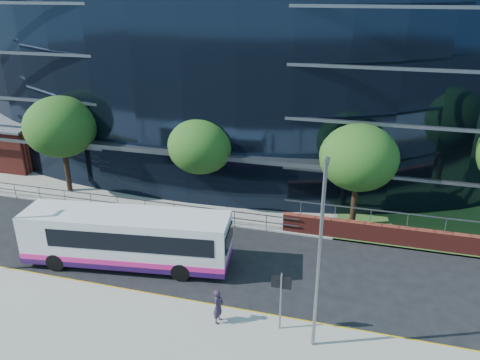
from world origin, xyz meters
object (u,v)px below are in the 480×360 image
(tree_far_b, at_px, (201,146))
(street_sign, at_px, (281,289))
(tree_far_c, at_px, (359,158))
(brick_pavilion, at_px, (6,138))
(pedestrian, at_px, (218,306))
(city_bus, at_px, (128,238))
(streetlight_east, at_px, (319,254))
(tree_far_a, at_px, (61,127))

(tree_far_b, bearing_deg, street_sign, -55.92)
(tree_far_b, bearing_deg, tree_far_c, -2.86)
(brick_pavilion, xyz_separation_m, pedestrian, (23.83, -15.39, -0.97))
(city_bus, bearing_deg, tree_far_c, 26.22)
(street_sign, bearing_deg, streetlight_east, -21.36)
(tree_far_c, height_order, city_bus, tree_far_c)
(street_sign, distance_m, streetlight_east, 2.80)
(city_bus, bearing_deg, streetlight_east, -27.35)
(brick_pavilion, distance_m, tree_far_c, 29.46)
(tree_far_c, xyz_separation_m, pedestrian, (-5.17, -10.89, -3.57))
(brick_pavilion, height_order, tree_far_a, tree_far_a)
(streetlight_east, bearing_deg, street_sign, 158.64)
(tree_far_a, height_order, tree_far_b, tree_far_a)
(city_bus, bearing_deg, tree_far_b, 73.82)
(street_sign, distance_m, tree_far_a, 20.63)
(tree_far_c, xyz_separation_m, streetlight_east, (-1.00, -11.17, -0.10))
(tree_far_c, bearing_deg, city_bus, -146.17)
(brick_pavilion, xyz_separation_m, city_bus, (17.79, -12.01, -0.37))
(city_bus, bearing_deg, brick_pavilion, 138.37)
(brick_pavilion, distance_m, city_bus, 21.47)
(street_sign, relative_size, tree_far_b, 0.46)
(tree_far_c, height_order, pedestrian, tree_far_c)
(brick_pavilion, bearing_deg, street_sign, -29.65)
(street_sign, height_order, tree_far_a, tree_far_a)
(brick_pavilion, bearing_deg, tree_far_c, -8.82)
(tree_far_a, xyz_separation_m, streetlight_east, (19.00, -11.17, -0.42))
(brick_pavilion, distance_m, tree_far_b, 19.55)
(tree_far_c, relative_size, city_bus, 0.58)
(pedestrian, bearing_deg, brick_pavilion, 63.91)
(tree_far_b, height_order, tree_far_c, tree_far_c)
(street_sign, bearing_deg, pedestrian, -173.58)
(tree_far_a, bearing_deg, street_sign, -31.17)
(street_sign, bearing_deg, city_bus, 160.54)
(tree_far_c, bearing_deg, streetlight_east, -95.11)
(tree_far_a, distance_m, city_bus, 12.02)
(brick_pavilion, height_order, streetlight_east, streetlight_east)
(brick_pavilion, bearing_deg, tree_far_a, -26.55)
(tree_far_a, bearing_deg, streetlight_east, -30.46)
(city_bus, bearing_deg, pedestrian, -36.82)
(brick_pavilion, distance_m, streetlight_east, 32.19)
(streetlight_east, bearing_deg, city_bus, 160.26)
(street_sign, bearing_deg, brick_pavilion, 150.35)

